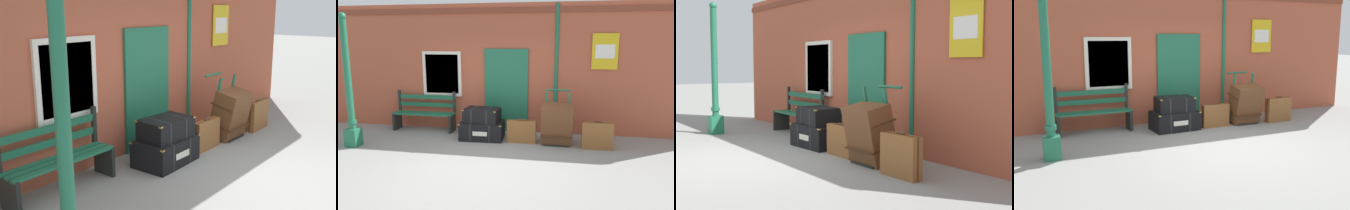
# 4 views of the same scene
# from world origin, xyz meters

# --- Properties ---
(ground_plane) EXTENTS (60.00, 60.00, 0.00)m
(ground_plane) POSITION_xyz_m (0.00, 0.00, 0.00)
(ground_plane) COLOR gray
(brick_facade) EXTENTS (10.40, 0.35, 3.20)m
(brick_facade) POSITION_xyz_m (-0.01, 2.60, 1.60)
(brick_facade) COLOR #AD5138
(brick_facade) RESTS_ON ground
(lamp_post) EXTENTS (0.28, 0.28, 2.88)m
(lamp_post) POSITION_xyz_m (-3.04, 0.62, 1.09)
(lamp_post) COLOR #1E6647
(lamp_post) RESTS_ON ground
(platform_bench) EXTENTS (1.60, 0.43, 1.01)m
(platform_bench) POSITION_xyz_m (-2.03, 2.16, 0.44)
(platform_bench) COLOR #1E6647
(platform_bench) RESTS_ON ground
(steamer_trunk_base) EXTENTS (1.03, 0.69, 0.43)m
(steamer_trunk_base) POSITION_xyz_m (-0.36, 1.66, 0.21)
(steamer_trunk_base) COLOR black
(steamer_trunk_base) RESTS_ON ground
(steamer_trunk_middle) EXTENTS (0.84, 0.60, 0.33)m
(steamer_trunk_middle) POSITION_xyz_m (-0.36, 1.66, 0.58)
(steamer_trunk_middle) COLOR black
(steamer_trunk_middle) RESTS_ON steamer_trunk_base
(porters_trolley) EXTENTS (0.71, 0.58, 1.20)m
(porters_trolley) POSITION_xyz_m (1.39, 1.69, 0.27)
(porters_trolley) COLOR black
(porters_trolley) RESTS_ON ground
(large_brown_trunk) EXTENTS (0.70, 0.61, 0.95)m
(large_brown_trunk) POSITION_xyz_m (1.39, 1.52, 0.48)
(large_brown_trunk) COLOR brown
(large_brown_trunk) RESTS_ON ground
(suitcase_beige) EXTENTS (0.67, 0.19, 0.63)m
(suitcase_beige) POSITION_xyz_m (2.25, 1.39, 0.29)
(suitcase_beige) COLOR brown
(suitcase_beige) RESTS_ON ground
(suitcase_olive) EXTENTS (0.67, 0.14, 0.56)m
(suitcase_olive) POSITION_xyz_m (0.59, 1.52, 0.26)
(suitcase_olive) COLOR brown
(suitcase_olive) RESTS_ON ground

